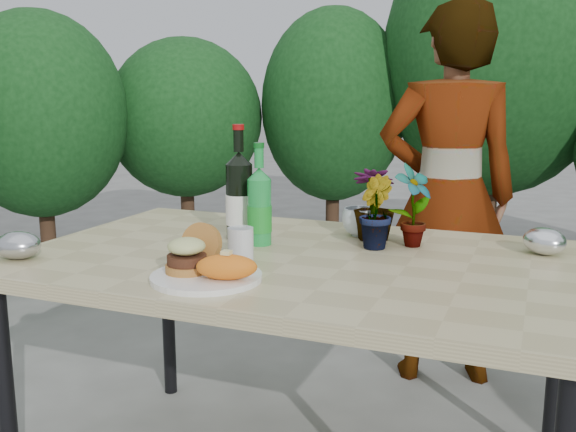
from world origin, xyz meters
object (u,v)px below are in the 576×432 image
at_px(person, 448,197).
at_px(wine_bottle, 239,197).
at_px(patio_table, 298,274).
at_px(dinner_plate, 206,277).

bearing_deg(person, wine_bottle, 40.52).
bearing_deg(wine_bottle, person, 78.41).
distance_m(patio_table, person, 1.04).
relative_size(dinner_plate, person, 0.18).
xyz_separation_m(wine_bottle, person, (0.53, 0.87, -0.10)).
height_order(dinner_plate, person, person).
xyz_separation_m(patio_table, wine_bottle, (-0.25, 0.13, 0.19)).
bearing_deg(wine_bottle, dinner_plate, -54.52).
relative_size(dinner_plate, wine_bottle, 0.77).
bearing_deg(dinner_plate, patio_table, 68.19).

